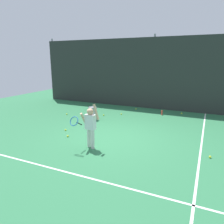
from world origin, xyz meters
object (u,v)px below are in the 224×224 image
object	(u,v)px
tennis_player	(90,124)
tennis_ball_5	(66,130)
ball_hopper	(93,113)
tennis_ball_2	(121,114)
tennis_ball_3	(210,157)
tennis_ball_0	(136,109)
water_bottle	(162,113)
tennis_ball_7	(68,136)
tennis_ball_4	(182,113)
tennis_ball_1	(67,114)
tennis_ball_6	(104,115)

from	to	relation	value
tennis_player	tennis_ball_5	xyz separation A→B (m)	(-1.61, 0.95, -0.69)
ball_hopper	tennis_ball_5	distance (m)	1.77
tennis_ball_2	tennis_ball_3	world-z (taller)	same
tennis_ball_0	tennis_ball_3	bearing A→B (deg)	-51.71
water_bottle	tennis_ball_0	distance (m)	1.58
tennis_ball_7	tennis_ball_4	bearing A→B (deg)	57.20
tennis_ball_1	tennis_ball_4	xyz separation A→B (m)	(4.97, 2.42, 0.00)
tennis_player	tennis_ball_4	distance (m)	5.71
tennis_ball_3	water_bottle	bearing A→B (deg)	118.07
tennis_ball_2	tennis_ball_4	size ratio (longest dim) A/B	1.00
tennis_player	water_bottle	bearing A→B (deg)	82.40
tennis_ball_2	tennis_ball_3	bearing A→B (deg)	-39.73
ball_hopper	tennis_player	bearing A→B (deg)	-61.63
tennis_ball_1	tennis_ball_6	size ratio (longest dim) A/B	1.00
ball_hopper	tennis_ball_5	world-z (taller)	ball_hopper
tennis_player	tennis_ball_2	world-z (taller)	tennis_player
ball_hopper	tennis_ball_1	world-z (taller)	ball_hopper
water_bottle	tennis_ball_0	xyz separation A→B (m)	(-1.47, 0.57, -0.08)
tennis_ball_1	tennis_ball_7	size ratio (longest dim) A/B	1.00
tennis_player	tennis_ball_4	world-z (taller)	tennis_player
tennis_ball_4	tennis_ball_7	world-z (taller)	same
tennis_ball_0	tennis_ball_2	bearing A→B (deg)	-102.40
tennis_player	tennis_ball_3	world-z (taller)	tennis_player
tennis_ball_3	tennis_ball_6	world-z (taller)	same
tennis_ball_1	tennis_ball_7	distance (m)	3.05
water_bottle	tennis_ball_0	world-z (taller)	water_bottle
tennis_ball_1	tennis_ball_3	world-z (taller)	same
ball_hopper	tennis_ball_7	xyz separation A→B (m)	(0.30, -2.24, -0.26)
tennis_ball_1	tennis_ball_5	distance (m)	2.37
tennis_ball_4	tennis_ball_5	distance (m)	5.65
tennis_ball_0	tennis_ball_2	world-z (taller)	same
tennis_ball_7	tennis_ball_2	bearing A→B (deg)	81.50
tennis_ball_2	tennis_ball_6	bearing A→B (deg)	-141.84
tennis_player	tennis_ball_2	distance (m)	4.08
tennis_ball_6	tennis_ball_1	bearing A→B (deg)	-161.50
tennis_ball_2	ball_hopper	bearing A→B (deg)	-122.75
tennis_player	tennis_ball_1	size ratio (longest dim) A/B	20.46
water_bottle	tennis_ball_4	size ratio (longest dim) A/B	3.33
tennis_ball_2	tennis_ball_5	xyz separation A→B (m)	(-0.99, -3.03, 0.00)
tennis_ball_6	tennis_ball_3	bearing A→B (deg)	-30.66
tennis_player	tennis_ball_7	xyz separation A→B (m)	(-1.15, 0.44, -0.69)
tennis_ball_2	tennis_ball_4	bearing A→B (deg)	27.05
tennis_ball_3	tennis_ball_7	distance (m)	4.43
tennis_ball_6	tennis_ball_7	xyz separation A→B (m)	(0.15, -3.00, 0.00)
water_bottle	tennis_ball_5	world-z (taller)	water_bottle
tennis_ball_3	tennis_ball_4	distance (m)	4.75
tennis_player	tennis_ball_6	bearing A→B (deg)	116.56
tennis_ball_0	tennis_ball_7	world-z (taller)	same
ball_hopper	tennis_ball_3	bearing A→B (deg)	-22.43
tennis_ball_0	tennis_ball_6	size ratio (longest dim) A/B	1.00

